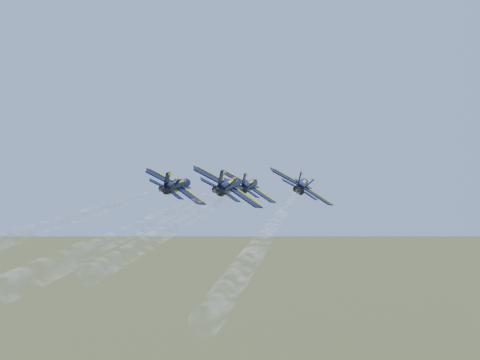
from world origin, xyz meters
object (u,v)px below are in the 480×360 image
(jet_right, at_px, (302,186))
(jet_lead, at_px, (249,186))
(jet_slot, at_px, (229,186))
(jet_left, at_px, (177,186))

(jet_right, bearing_deg, jet_lead, 134.39)
(jet_right, xyz_separation_m, jet_slot, (-8.71, -12.78, 0.00))
(jet_right, height_order, jet_slot, same)
(jet_left, relative_size, jet_slot, 1.00)
(jet_left, bearing_deg, jet_lead, 44.00)
(jet_slot, bearing_deg, jet_lead, 89.84)
(jet_lead, height_order, jet_slot, same)
(jet_right, bearing_deg, jet_left, -179.82)
(jet_lead, relative_size, jet_right, 1.00)
(jet_left, distance_m, jet_right, 22.07)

